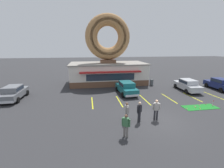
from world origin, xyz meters
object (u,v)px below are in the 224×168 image
at_px(trash_bin, 152,82).
at_px(golf_ball, 196,106).
at_px(pedestrian_blue_sweater_man, 156,109).
at_px(pedestrian_leather_jacket_man, 126,125).
at_px(car_silver, 187,85).
at_px(car_grey, 14,92).
at_px(car_navy, 220,84).
at_px(car_teal, 126,87).
at_px(putting_flag_pin, 213,102).
at_px(pedestrian_clipboard_woman, 139,111).
at_px(pedestrian_hooded_kid, 127,111).

bearing_deg(trash_bin, golf_ball, -84.70).
xyz_separation_m(pedestrian_blue_sweater_man, trash_bin, (4.38, 10.87, -0.47)).
relative_size(golf_ball, pedestrian_leather_jacket_man, 0.03).
xyz_separation_m(car_silver, pedestrian_leather_jacket_man, (-11.08, -9.29, 0.02)).
xyz_separation_m(car_grey, car_navy, (26.81, -0.24, 0.00)).
distance_m(car_silver, car_navy, 4.91).
height_order(car_teal, pedestrian_blue_sweater_man, pedestrian_blue_sweater_man).
distance_m(putting_flag_pin, car_grey, 21.68).
relative_size(car_grey, pedestrian_blue_sweater_man, 2.64).
bearing_deg(pedestrian_clipboard_woman, car_navy, 26.59).
bearing_deg(pedestrian_clipboard_woman, car_silver, 38.06).
distance_m(pedestrian_blue_sweater_man, pedestrian_leather_jacket_man, 3.66).
distance_m(car_grey, pedestrian_clipboard_woman, 14.47).
relative_size(putting_flag_pin, car_navy, 0.12).
bearing_deg(pedestrian_leather_jacket_man, car_teal, 75.21).
xyz_separation_m(car_silver, car_grey, (-21.90, 0.01, 0.00)).
xyz_separation_m(putting_flag_pin, trash_bin, (-2.70, 9.01, 0.06)).
height_order(golf_ball, pedestrian_blue_sweater_man, pedestrian_blue_sweater_man).
distance_m(putting_flag_pin, pedestrian_leather_jacket_man, 10.87).
bearing_deg(car_teal, pedestrian_hooded_kid, -104.41).
height_order(pedestrian_blue_sweater_man, trash_bin, pedestrian_blue_sweater_man).
xyz_separation_m(car_navy, pedestrian_clipboard_woman, (-14.40, -7.21, 0.07)).
bearing_deg(trash_bin, car_grey, -168.98).
relative_size(putting_flag_pin, car_silver, 0.12).
bearing_deg(pedestrian_clipboard_woman, car_teal, 83.29).
distance_m(car_navy, pedestrian_leather_jacket_man, 18.38).
relative_size(car_grey, car_teal, 0.98).
distance_m(golf_ball, pedestrian_clipboard_woman, 7.07).
distance_m(pedestrian_clipboard_woman, trash_bin, 12.48).
relative_size(pedestrian_blue_sweater_man, pedestrian_hooded_kid, 1.04).
xyz_separation_m(car_navy, trash_bin, (-8.53, 3.80, -0.37)).
bearing_deg(car_navy, trash_bin, 156.01).
bearing_deg(golf_ball, car_silver, 62.54).
height_order(pedestrian_blue_sweater_man, pedestrian_leather_jacket_man, pedestrian_blue_sweater_man).
relative_size(car_navy, car_teal, 1.00).
distance_m(golf_ball, car_silver, 6.11).
bearing_deg(car_teal, golf_ball, -42.87).
bearing_deg(golf_ball, pedestrian_blue_sweater_man, -159.71).
distance_m(pedestrian_hooded_kid, trash_bin, 12.91).
relative_size(car_teal, trash_bin, 4.79).
height_order(car_navy, trash_bin, car_navy).
xyz_separation_m(golf_ball, car_teal, (-5.82, 5.40, 0.82)).
xyz_separation_m(pedestrian_blue_sweater_man, pedestrian_hooded_kid, (-2.50, -0.04, -0.04)).
distance_m(golf_ball, putting_flag_pin, 1.91).
distance_m(golf_ball, pedestrian_leather_jacket_man, 9.20).
bearing_deg(pedestrian_blue_sweater_man, car_silver, 42.37).
xyz_separation_m(golf_ball, pedestrian_clipboard_woman, (-6.70, -2.06, 0.90)).
bearing_deg(trash_bin, car_navy, -23.99).
bearing_deg(car_silver, golf_ball, -117.46).
relative_size(car_navy, pedestrian_hooded_kid, 2.79).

